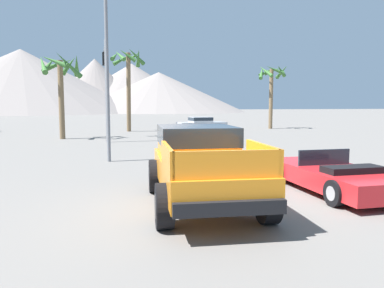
{
  "coord_description": "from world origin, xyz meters",
  "views": [
    {
      "loc": [
        -2.52,
        -8.17,
        2.3
      ],
      "look_at": [
        -0.18,
        0.87,
        1.31
      ],
      "focal_mm": 35.0,
      "sensor_mm": 36.0,
      "label": 1
    }
  ],
  "objects_px": {
    "palm_tree_tall": "(272,80)",
    "palm_tree_short": "(128,69)",
    "red_convertible_car": "(334,176)",
    "palm_tree_leaning": "(61,75)",
    "street_lamp_post": "(106,40)",
    "parked_car_silver": "(201,124)",
    "orange_pickup_truck": "(200,159)",
    "traffic_light_main": "(106,73)"
  },
  "relations": [
    {
      "from": "street_lamp_post",
      "to": "palm_tree_tall",
      "type": "height_order",
      "value": "street_lamp_post"
    },
    {
      "from": "orange_pickup_truck",
      "to": "red_convertible_car",
      "type": "xyz_separation_m",
      "value": [
        3.72,
        0.11,
        -0.61
      ]
    },
    {
      "from": "orange_pickup_truck",
      "to": "traffic_light_main",
      "type": "xyz_separation_m",
      "value": [
        -1.65,
        16.47,
        3.3
      ]
    },
    {
      "from": "orange_pickup_truck",
      "to": "palm_tree_short",
      "type": "distance_m",
      "value": 24.34
    },
    {
      "from": "parked_car_silver",
      "to": "street_lamp_post",
      "type": "height_order",
      "value": "street_lamp_post"
    },
    {
      "from": "palm_tree_leaning",
      "to": "parked_car_silver",
      "type": "bearing_deg",
      "value": 24.46
    },
    {
      "from": "palm_tree_leaning",
      "to": "palm_tree_short",
      "type": "bearing_deg",
      "value": 50.69
    },
    {
      "from": "red_convertible_car",
      "to": "palm_tree_short",
      "type": "xyz_separation_m",
      "value": [
        -3.31,
        23.85,
        4.88
      ]
    },
    {
      "from": "parked_car_silver",
      "to": "street_lamp_post",
      "type": "relative_size",
      "value": 0.53
    },
    {
      "from": "red_convertible_car",
      "to": "palm_tree_leaning",
      "type": "height_order",
      "value": "palm_tree_leaning"
    },
    {
      "from": "traffic_light_main",
      "to": "palm_tree_leaning",
      "type": "bearing_deg",
      "value": 62.53
    },
    {
      "from": "palm_tree_tall",
      "to": "red_convertible_car",
      "type": "bearing_deg",
      "value": -112.81
    },
    {
      "from": "palm_tree_leaning",
      "to": "orange_pickup_truck",
      "type": "bearing_deg",
      "value": -75.92
    },
    {
      "from": "palm_tree_short",
      "to": "orange_pickup_truck",
      "type": "bearing_deg",
      "value": -90.99
    },
    {
      "from": "red_convertible_car",
      "to": "palm_tree_leaning",
      "type": "distance_m",
      "value": 20.02
    },
    {
      "from": "street_lamp_post",
      "to": "palm_tree_leaning",
      "type": "relative_size",
      "value": 1.42
    },
    {
      "from": "red_convertible_car",
      "to": "parked_car_silver",
      "type": "distance_m",
      "value": 23.07
    },
    {
      "from": "palm_tree_tall",
      "to": "orange_pickup_truck",
      "type": "bearing_deg",
      "value": -119.76
    },
    {
      "from": "red_convertible_car",
      "to": "palm_tree_tall",
      "type": "height_order",
      "value": "palm_tree_tall"
    },
    {
      "from": "parked_car_silver",
      "to": "palm_tree_leaning",
      "type": "distance_m",
      "value": 12.72
    },
    {
      "from": "traffic_light_main",
      "to": "street_lamp_post",
      "type": "distance_m",
      "value": 9.5
    },
    {
      "from": "parked_car_silver",
      "to": "palm_tree_tall",
      "type": "distance_m",
      "value": 8.42
    },
    {
      "from": "orange_pickup_truck",
      "to": "traffic_light_main",
      "type": "height_order",
      "value": "traffic_light_main"
    },
    {
      "from": "red_convertible_car",
      "to": "traffic_light_main",
      "type": "relative_size",
      "value": 0.7
    },
    {
      "from": "orange_pickup_truck",
      "to": "palm_tree_short",
      "type": "xyz_separation_m",
      "value": [
        0.41,
        23.96,
        4.27
      ]
    },
    {
      "from": "red_convertible_car",
      "to": "traffic_light_main",
      "type": "xyz_separation_m",
      "value": [
        -5.37,
        16.36,
        3.91
      ]
    },
    {
      "from": "orange_pickup_truck",
      "to": "red_convertible_car",
      "type": "distance_m",
      "value": 3.77
    },
    {
      "from": "parked_car_silver",
      "to": "street_lamp_post",
      "type": "bearing_deg",
      "value": -32.62
    },
    {
      "from": "red_convertible_car",
      "to": "palm_tree_tall",
      "type": "xyz_separation_m",
      "value": [
        10.17,
        24.19,
        4.2
      ]
    },
    {
      "from": "red_convertible_car",
      "to": "palm_tree_short",
      "type": "distance_m",
      "value": 24.57
    },
    {
      "from": "red_convertible_car",
      "to": "street_lamp_post",
      "type": "relative_size",
      "value": 0.54
    },
    {
      "from": "traffic_light_main",
      "to": "palm_tree_tall",
      "type": "relative_size",
      "value": 1.02
    },
    {
      "from": "parked_car_silver",
      "to": "palm_tree_tall",
      "type": "xyz_separation_m",
      "value": [
        7.3,
        1.3,
        3.99
      ]
    },
    {
      "from": "palm_tree_tall",
      "to": "palm_tree_short",
      "type": "height_order",
      "value": "palm_tree_short"
    },
    {
      "from": "red_convertible_car",
      "to": "parked_car_silver",
      "type": "bearing_deg",
      "value": 83.77
    },
    {
      "from": "traffic_light_main",
      "to": "palm_tree_short",
      "type": "xyz_separation_m",
      "value": [
        2.06,
        7.49,
        0.97
      ]
    },
    {
      "from": "palm_tree_leaning",
      "to": "red_convertible_car",
      "type": "bearing_deg",
      "value": -65.26
    },
    {
      "from": "red_convertible_car",
      "to": "palm_tree_tall",
      "type": "relative_size",
      "value": 0.72
    },
    {
      "from": "palm_tree_tall",
      "to": "palm_tree_short",
      "type": "xyz_separation_m",
      "value": [
        -13.48,
        -0.34,
        0.68
      ]
    },
    {
      "from": "orange_pickup_truck",
      "to": "palm_tree_tall",
      "type": "relative_size",
      "value": 0.86
    },
    {
      "from": "palm_tree_tall",
      "to": "palm_tree_leaning",
      "type": "height_order",
      "value": "palm_tree_tall"
    },
    {
      "from": "traffic_light_main",
      "to": "palm_tree_tall",
      "type": "xyz_separation_m",
      "value": [
        15.54,
        7.83,
        0.3
      ]
    }
  ]
}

